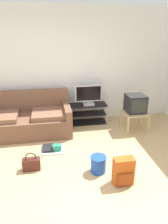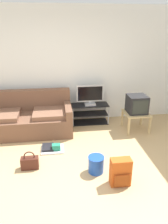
# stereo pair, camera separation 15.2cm
# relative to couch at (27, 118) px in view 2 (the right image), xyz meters

# --- Properties ---
(ground_plane) EXTENTS (9.00, 9.80, 0.02)m
(ground_plane) POSITION_rel_couch_xyz_m (0.68, -1.87, -0.33)
(ground_plane) COLOR tan
(wall_back) EXTENTS (9.00, 0.10, 2.70)m
(wall_back) POSITION_rel_couch_xyz_m (0.68, 0.58, 1.03)
(wall_back) COLOR white
(wall_back) RESTS_ON ground_plane
(couch) EXTENTS (1.97, 0.95, 0.88)m
(couch) POSITION_rel_couch_xyz_m (0.00, 0.00, 0.00)
(couch) COLOR brown
(couch) RESTS_ON ground_plane
(tv_stand) EXTENTS (0.90, 0.38, 0.48)m
(tv_stand) POSITION_rel_couch_xyz_m (1.46, 0.27, -0.08)
(tv_stand) COLOR black
(tv_stand) RESTS_ON ground_plane
(flat_tv) EXTENTS (0.64, 0.22, 0.49)m
(flat_tv) POSITION_rel_couch_xyz_m (1.46, 0.25, 0.40)
(flat_tv) COLOR #B2B2B7
(flat_tv) RESTS_ON tv_stand
(side_table) EXTENTS (0.54, 0.54, 0.43)m
(side_table) POSITION_rel_couch_xyz_m (2.44, -0.27, 0.05)
(side_table) COLOR tan
(side_table) RESTS_ON ground_plane
(crt_tv) EXTENTS (0.41, 0.42, 0.39)m
(crt_tv) POSITION_rel_couch_xyz_m (2.44, -0.26, 0.31)
(crt_tv) COLOR #232326
(crt_tv) RESTS_ON side_table
(backpack) EXTENTS (0.31, 0.23, 0.44)m
(backpack) POSITION_rel_couch_xyz_m (1.57, -2.01, -0.11)
(backpack) COLOR #CC561E
(backpack) RESTS_ON ground_plane
(handbag) EXTENTS (0.29, 0.13, 0.33)m
(handbag) POSITION_rel_couch_xyz_m (0.17, -1.43, -0.21)
(handbag) COLOR #4C2319
(handbag) RESTS_ON ground_plane
(cleaning_bucket) EXTENTS (0.27, 0.27, 0.28)m
(cleaning_bucket) POSITION_rel_couch_xyz_m (1.26, -1.68, -0.17)
(cleaning_bucket) COLOR blue
(cleaning_bucket) RESTS_ON ground_plane
(floor_tray) EXTENTS (0.43, 0.34, 0.14)m
(floor_tray) POSITION_rel_couch_xyz_m (0.54, -0.91, -0.28)
(floor_tray) COLOR silver
(floor_tray) RESTS_ON ground_plane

